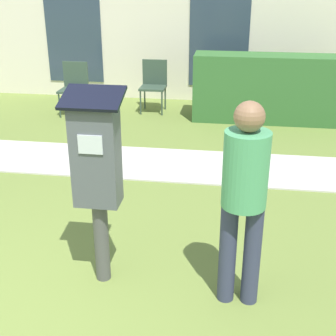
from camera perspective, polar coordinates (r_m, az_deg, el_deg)
name	(u,v)px	position (r m, az deg, el deg)	size (l,w,h in m)	color
sidewalk	(99,160)	(6.32, -8.44, 0.93)	(12.00, 1.10, 0.02)	beige
building_facade	(146,14)	(9.27, -2.73, 18.28)	(10.00, 0.26, 3.20)	beige
parking_meter	(97,165)	(3.54, -8.70, 0.39)	(0.44, 0.31, 1.59)	#4C4C4C
person_standing	(244,191)	(3.32, 9.27, -2.84)	(0.32, 0.32, 1.58)	#333851
outdoor_chair_left	(74,84)	(8.41, -11.36, 10.00)	(0.44, 0.44, 0.90)	#334738
outdoor_chair_middle	(154,82)	(8.44, -1.74, 10.49)	(0.44, 0.44, 0.90)	#334738
hedge_row	(278,89)	(8.02, 13.29, 9.37)	(2.78, 0.60, 1.10)	#33662D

